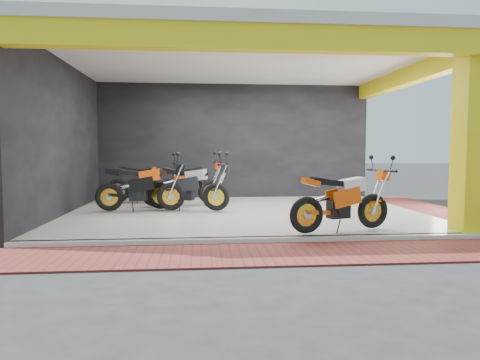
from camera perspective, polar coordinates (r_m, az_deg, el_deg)
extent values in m
plane|color=#2D2D30|center=(8.08, 1.88, -6.88)|extent=(80.00, 80.00, 0.00)
cube|color=silver|center=(10.03, 0.49, -4.45)|extent=(8.00, 6.00, 0.10)
cube|color=beige|center=(10.14, 0.50, 15.81)|extent=(8.40, 6.40, 0.20)
cube|color=black|center=(13.01, -0.85, 4.99)|extent=(8.20, 0.20, 3.50)
cube|color=black|center=(10.36, -22.79, 4.93)|extent=(0.20, 6.20, 3.50)
cube|color=yellow|center=(8.55, 28.52, 5.03)|extent=(0.50, 0.50, 3.50)
cube|color=yellow|center=(7.17, 2.97, 18.34)|extent=(8.40, 0.30, 0.40)
cube|color=yellow|center=(11.20, 21.89, 12.84)|extent=(0.30, 6.40, 0.40)
cube|color=silver|center=(7.08, 2.90, -8.03)|extent=(8.00, 0.20, 0.10)
cube|color=maroon|center=(6.33, 3.89, -9.80)|extent=(9.00, 1.40, 0.03)
cube|color=maroon|center=(11.53, 25.01, -3.90)|extent=(1.40, 7.00, 0.03)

